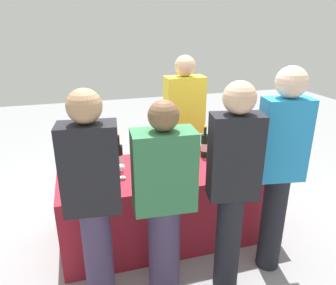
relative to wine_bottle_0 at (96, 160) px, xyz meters
name	(u,v)px	position (x,y,z in m)	size (l,w,h in m)	color
ground_plane	(168,232)	(0.64, -0.09, -0.85)	(12.00, 12.00, 0.00)	gray
tasting_table	(168,201)	(0.64, -0.09, -0.48)	(1.99, 0.83, 0.73)	maroon
wine_bottle_0	(96,160)	(0.00, 0.00, 0.00)	(0.08, 0.08, 0.33)	black
wine_bottle_1	(119,157)	(0.21, 0.00, 0.00)	(0.07, 0.07, 0.33)	black
wine_bottle_2	(141,149)	(0.44, 0.13, 0.00)	(0.06, 0.06, 0.33)	black
wine_bottle_3	(155,151)	(0.56, 0.07, 0.00)	(0.08, 0.08, 0.33)	black
wine_bottle_4	(174,148)	(0.77, 0.11, -0.01)	(0.08, 0.08, 0.31)	black
wine_bottle_5	(186,148)	(0.87, 0.04, 0.00)	(0.06, 0.06, 0.33)	black
wine_bottle_6	(205,145)	(1.07, 0.06, 0.00)	(0.08, 0.08, 0.32)	black
wine_bottle_7	(227,142)	(1.34, 0.11, -0.01)	(0.07, 0.07, 0.30)	black
wine_glass_0	(122,168)	(0.20, -0.18, -0.03)	(0.07, 0.07, 0.13)	silver
wine_glass_1	(157,163)	(0.51, -0.18, -0.02)	(0.07, 0.07, 0.14)	silver
wine_glass_2	(249,158)	(1.36, -0.30, -0.02)	(0.07, 0.07, 0.14)	silver
ice_bucket	(233,154)	(1.28, -0.13, -0.04)	(0.20, 0.20, 0.16)	silver
server_pouring	(184,125)	(1.03, 0.58, 0.06)	(0.43, 0.25, 1.67)	black
guest_0	(93,198)	(-0.07, -0.75, 0.05)	(0.40, 0.25, 1.64)	#3F3351
guest_1	(164,200)	(0.41, -0.78, -0.02)	(0.45, 0.27, 1.54)	#3F3351
guest_2	(233,184)	(0.90, -0.86, 0.07)	(0.38, 0.26, 1.65)	black
guest_3	(280,165)	(1.36, -0.76, 0.11)	(0.38, 0.25, 1.72)	black
menu_board	(82,166)	(-0.13, 0.86, -0.44)	(0.57, 0.03, 0.82)	white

